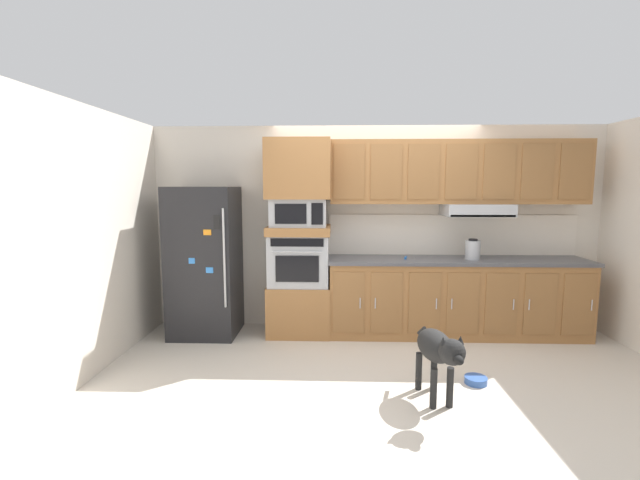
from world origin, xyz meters
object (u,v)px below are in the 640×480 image
at_px(built_in_oven, 299,259).
at_px(electric_kettle, 473,250).
at_px(refrigerator, 205,261).
at_px(screwdriver, 406,258).
at_px(dog_food_bowl, 476,380).
at_px(dog, 438,350).
at_px(microwave, 299,212).

height_order(built_in_oven, electric_kettle, built_in_oven).
bearing_deg(refrigerator, screwdriver, 0.45).
distance_m(built_in_oven, electric_kettle, 2.03).
xyz_separation_m(electric_kettle, dog_food_bowl, (-0.33, -1.27, -1.00)).
height_order(refrigerator, screwdriver, refrigerator).
xyz_separation_m(electric_kettle, dog, (-0.76, -1.61, -0.59)).
xyz_separation_m(built_in_oven, electric_kettle, (2.03, -0.05, 0.13)).
relative_size(microwave, dog_food_bowl, 3.22).
bearing_deg(built_in_oven, screwdriver, -2.22).
relative_size(screwdriver, electric_kettle, 0.63).
xyz_separation_m(built_in_oven, dog, (1.27, -1.66, -0.46)).
bearing_deg(screwdriver, electric_kettle, 0.13).
height_order(dog, dog_food_bowl, dog).
height_order(microwave, electric_kettle, microwave).
xyz_separation_m(built_in_oven, screwdriver, (1.26, -0.05, 0.03)).
relative_size(microwave, dog, 0.77).
bearing_deg(dog, refrigerator, -133.54).
height_order(refrigerator, dog_food_bowl, refrigerator).
bearing_deg(microwave, built_in_oven, 179.23).
height_order(built_in_oven, microwave, microwave).
relative_size(refrigerator, microwave, 2.73).
bearing_deg(refrigerator, dog, -33.78).
relative_size(built_in_oven, dog, 0.83).
bearing_deg(dog_food_bowl, screwdriver, 108.91).
xyz_separation_m(refrigerator, built_in_oven, (1.12, 0.07, 0.02)).
xyz_separation_m(screwdriver, dog, (0.00, -1.61, -0.49)).
height_order(microwave, dog, microwave).
height_order(screwdriver, electric_kettle, electric_kettle).
relative_size(screwdriver, dog, 0.18).
xyz_separation_m(refrigerator, electric_kettle, (3.14, 0.02, 0.15)).
xyz_separation_m(refrigerator, microwave, (1.12, 0.07, 0.58)).
bearing_deg(dog_food_bowl, microwave, 142.22).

